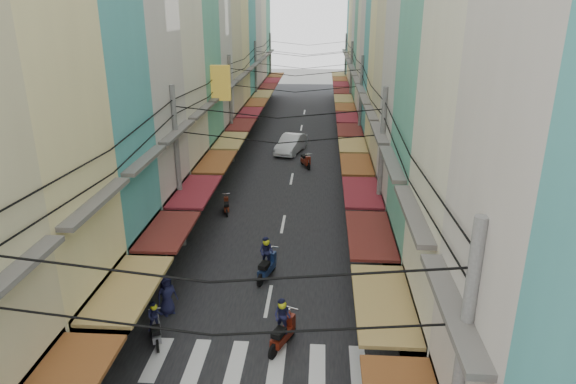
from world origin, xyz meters
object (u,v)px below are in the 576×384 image
at_px(traffic_sign, 413,279).
at_px(market_umbrella, 476,317).
at_px(bicycle, 410,252).
at_px(white_car, 291,153).

bearing_deg(traffic_sign, market_umbrella, -53.07).
xyz_separation_m(bicycle, market_umbrella, (0.55, -8.87, 2.14)).
xyz_separation_m(white_car, bicycle, (7.13, -17.90, 0.00)).
height_order(bicycle, traffic_sign, traffic_sign).
bearing_deg(bicycle, traffic_sign, 175.70).
height_order(white_car, bicycle, white_car).
distance_m(white_car, bicycle, 19.27).
distance_m(white_car, market_umbrella, 27.93).
distance_m(bicycle, traffic_sign, 7.10).
relative_size(white_car, market_umbrella, 2.18).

